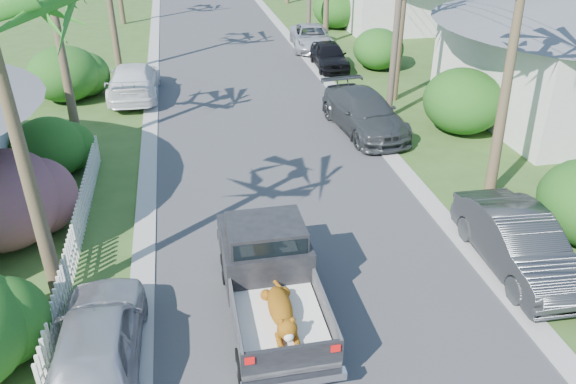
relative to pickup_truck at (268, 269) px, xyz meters
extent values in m
plane|color=#35521E|center=(1.37, -2.01, -1.01)|extent=(120.00, 120.00, 0.00)
cube|color=#38383A|center=(1.37, 22.99, -1.00)|extent=(8.00, 100.00, 0.02)
cube|color=#A5A39E|center=(-2.93, 22.99, -0.98)|extent=(0.60, 100.00, 0.06)
cube|color=#A5A39E|center=(5.67, 22.99, -0.98)|extent=(0.60, 100.00, 0.06)
cylinder|color=black|center=(-0.85, -2.21, -0.63)|extent=(0.28, 0.76, 0.76)
cylinder|color=black|center=(0.85, -2.21, -0.63)|extent=(0.28, 0.76, 0.76)
cylinder|color=black|center=(-0.85, 1.04, -0.63)|extent=(0.28, 0.76, 0.76)
cylinder|color=black|center=(0.85, 1.04, -0.63)|extent=(0.28, 0.76, 0.76)
cube|color=slate|center=(0.00, -1.56, -0.39)|extent=(1.90, 2.40, 0.24)
cube|color=slate|center=(-0.92, -1.56, -0.01)|extent=(0.06, 2.40, 0.55)
cube|color=slate|center=(0.92, -1.56, -0.01)|extent=(0.06, 2.40, 0.55)
cube|color=black|center=(0.00, -2.73, -0.03)|extent=(1.92, 0.08, 0.52)
cube|color=silver|center=(0.00, -2.89, -0.46)|extent=(1.98, 0.18, 0.18)
cube|color=red|center=(-0.80, -2.78, 0.09)|extent=(0.18, 0.05, 0.14)
cube|color=red|center=(0.80, -2.78, 0.09)|extent=(0.18, 0.05, 0.14)
cube|color=black|center=(0.00, 0.29, 0.04)|extent=(1.94, 1.65, 1.10)
cube|color=black|center=(0.00, 0.29, 0.77)|extent=(1.70, 1.35, 0.55)
cube|color=black|center=(0.00, -0.38, 0.74)|extent=(1.60, 0.05, 0.45)
cube|color=black|center=(0.00, 1.54, -0.11)|extent=(1.94, 1.20, 0.80)
cube|color=white|center=(0.00, -1.56, -0.19)|extent=(1.70, 2.10, 0.16)
ellipsoid|color=orange|center=(0.00, -1.46, 0.11)|extent=(0.48, 1.25, 0.43)
sphere|color=orange|center=(0.00, -2.21, 0.19)|extent=(0.40, 0.40, 0.40)
ellipsoid|color=white|center=(0.00, -1.46, 0.01)|extent=(0.32, 0.86, 0.18)
imported|color=#2A2C2E|center=(6.37, 0.19, -0.26)|extent=(1.74, 4.60, 1.50)
imported|color=#34383A|center=(5.44, 9.73, -0.25)|extent=(2.64, 5.43, 1.52)
imported|color=black|center=(6.37, 18.54, -0.33)|extent=(1.78, 4.05, 1.36)
imported|color=silver|center=(6.37, 22.70, -0.33)|extent=(2.77, 5.10, 1.36)
imported|color=#AEAFB5|center=(-3.63, -1.33, -0.28)|extent=(1.82, 4.31, 1.45)
imported|color=white|center=(-3.63, 15.73, -0.23)|extent=(2.34, 5.41, 1.55)
cone|color=brown|center=(-4.83, 0.99, 2.49)|extent=(0.36, 0.71, 7.01)
cone|color=brown|center=(-5.43, 9.99, 2.09)|extent=(0.36, 0.61, 6.21)
cone|color=brown|center=(7.67, 3.99, 2.74)|extent=(0.36, 0.73, 7.51)
cone|color=brown|center=(7.97, 12.99, 1.99)|extent=(0.36, 0.54, 6.01)
ellipsoid|color=#A11767|center=(-6.43, 3.99, 0.29)|extent=(3.00, 3.30, 2.60)
ellipsoid|color=#174413|center=(-6.03, 7.99, -0.01)|extent=(2.40, 2.64, 2.00)
ellipsoid|color=#174413|center=(-6.63, 15.99, 0.19)|extent=(3.20, 3.52, 2.40)
ellipsoid|color=#174413|center=(9.17, 8.99, 0.24)|extent=(3.00, 3.30, 2.50)
ellipsoid|color=#174413|center=(8.87, 17.99, 0.04)|extent=(2.60, 2.86, 2.10)
ellipsoid|color=#174413|center=(9.37, 27.99, 0.29)|extent=(3.20, 3.52, 2.60)
cube|color=white|center=(-4.63, 3.49, -0.51)|extent=(0.10, 11.00, 1.00)
cube|color=silver|center=(14.37, 9.99, 0.89)|extent=(8.00, 9.00, 3.80)
cylinder|color=brown|center=(6.97, 10.99, 3.49)|extent=(0.26, 0.26, 9.00)
camera|label=1|loc=(-1.56, -10.16, 7.57)|focal=35.00mm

